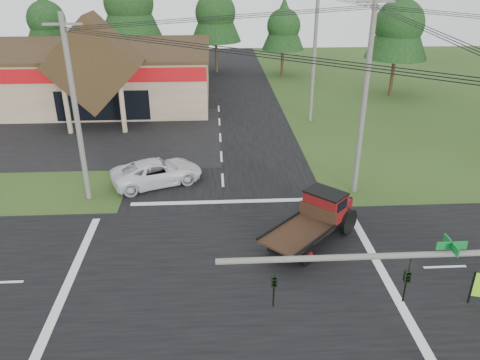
{
  "coord_description": "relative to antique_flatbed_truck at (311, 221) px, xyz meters",
  "views": [
    {
      "loc": [
        -0.44,
        -17.19,
        12.8
      ],
      "look_at": [
        0.85,
        5.32,
        2.2
      ],
      "focal_mm": 35.0,
      "sensor_mm": 36.0,
      "label": 1
    }
  ],
  "objects": [
    {
      "name": "tree_row_b",
      "position": [
        -24.21,
        39.52,
        5.49
      ],
      "size": [
        5.6,
        5.6,
        10.1
      ],
      "color": "#332316",
      "rests_on": "ground"
    },
    {
      "name": "utility_pole_nw",
      "position": [
        -12.21,
        5.52,
        4.18
      ],
      "size": [
        2.0,
        0.3,
        10.5
      ],
      "color": "#595651",
      "rests_on": "ground"
    },
    {
      "name": "white_pickup",
      "position": [
        -8.32,
        7.33,
        -0.43
      ],
      "size": [
        6.19,
        4.52,
        1.56
      ],
      "primitive_type": "imported",
      "rotation": [
        0.0,
        0.0,
        1.96
      ],
      "color": "silver",
      "rests_on": "ground"
    },
    {
      "name": "tree_row_c",
      "position": [
        -14.21,
        38.52,
        7.51
      ],
      "size": [
        7.28,
        7.28,
        13.13
      ],
      "color": "#332316",
      "rests_on": "ground"
    },
    {
      "name": "ground",
      "position": [
        -4.21,
        -2.48,
        -1.21
      ],
      "size": [
        120.0,
        120.0,
        0.0
      ],
      "primitive_type": "plane",
      "color": "#2B4518",
      "rests_on": "ground"
    },
    {
      "name": "utility_pole_ne",
      "position": [
        3.79,
        5.52,
        4.68
      ],
      "size": [
        2.0,
        0.3,
        11.5
      ],
      "color": "#595651",
      "rests_on": "ground"
    },
    {
      "name": "antique_flatbed_truck",
      "position": [
        0.0,
        0.0,
        0.0
      ],
      "size": [
        5.66,
        5.68,
        2.43
      ],
      "primitive_type": null,
      "rotation": [
        0.0,
        0.0,
        -0.78
      ],
      "color": "#510B0B",
      "rests_on": "ground"
    },
    {
      "name": "cvs_building",
      "position": [
        -19.91,
        27.08,
        1.57
      ],
      "size": [
        30.4,
        18.2,
        9.19
      ],
      "color": "gray",
      "rests_on": "ground"
    },
    {
      "name": "tree_row_d",
      "position": [
        -4.21,
        39.52,
        6.16
      ],
      "size": [
        6.16,
        6.16,
        11.11
      ],
      "color": "#332316",
      "rests_on": "ground"
    },
    {
      "name": "tree_row_e",
      "position": [
        3.79,
        37.52,
        4.82
      ],
      "size": [
        5.04,
        5.04,
        9.09
      ],
      "color": "#332316",
      "rests_on": "ground"
    },
    {
      "name": "road_ns",
      "position": [
        -4.21,
        -2.48,
        -1.2
      ],
      "size": [
        12.0,
        120.0,
        0.02
      ],
      "primitive_type": "cube",
      "color": "black",
      "rests_on": "ground"
    },
    {
      "name": "traffic_signal_mast",
      "position": [
        1.61,
        -9.98,
        3.21
      ],
      "size": [
        8.12,
        0.24,
        7.0
      ],
      "color": "#595651",
      "rests_on": "ground"
    },
    {
      "name": "road_ew",
      "position": [
        -4.21,
        -2.48,
        -1.2
      ],
      "size": [
        120.0,
        12.0,
        0.02
      ],
      "primitive_type": "cube",
      "color": "black",
      "rests_on": "ground"
    },
    {
      "name": "parking_apron",
      "position": [
        -18.21,
        16.52,
        -1.2
      ],
      "size": [
        28.0,
        14.0,
        0.02
      ],
      "primitive_type": "cube",
      "color": "black",
      "rests_on": "ground"
    },
    {
      "name": "utility_pole_n",
      "position": [
        3.79,
        19.52,
        4.53
      ],
      "size": [
        2.0,
        0.3,
        11.2
      ],
      "color": "#595651",
      "rests_on": "ground"
    },
    {
      "name": "tree_side_ne",
      "position": [
        13.79,
        27.52,
        6.16
      ],
      "size": [
        6.16,
        6.16,
        11.11
      ],
      "color": "#332316",
      "rests_on": "ground"
    }
  ]
}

